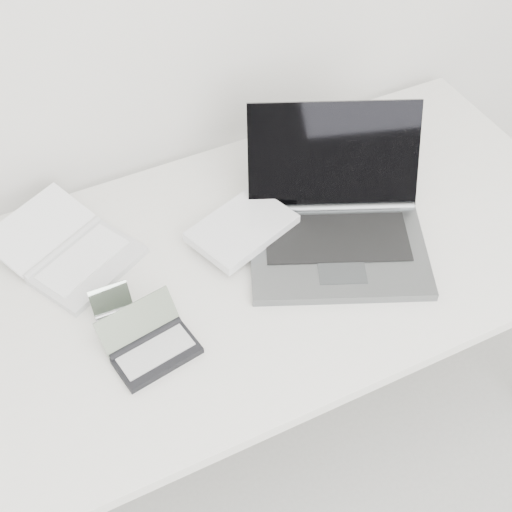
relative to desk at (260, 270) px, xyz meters
name	(u,v)px	position (x,y,z in m)	size (l,w,h in m)	color
desk	(260,270)	(0.00, 0.00, 0.00)	(1.60, 0.80, 0.73)	white
laptop_large	(318,225)	(0.15, 0.00, 0.09)	(0.59, 0.52, 0.25)	slate
netbook_open_white	(74,254)	(-0.38, 0.18, 0.06)	(0.35, 0.38, 0.06)	silver
pda_silver	(117,318)	(-0.35, -0.03, 0.06)	(0.09, 0.11, 0.06)	silver
palmtop_charcoal	(152,346)	(-0.31, -0.13, 0.06)	(0.19, 0.17, 0.08)	black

